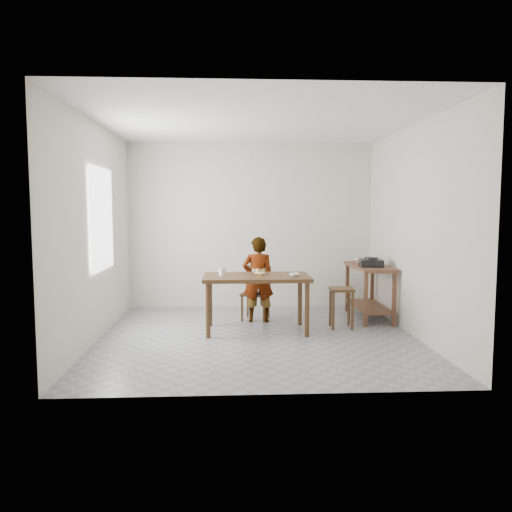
{
  "coord_description": "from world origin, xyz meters",
  "views": [
    {
      "loc": [
        -0.35,
        -6.24,
        1.63
      ],
      "look_at": [
        0.0,
        0.4,
        1.0
      ],
      "focal_mm": 35.0,
      "sensor_mm": 36.0,
      "label": 1
    }
  ],
  "objects": [
    {
      "name": "banana",
      "position": [
        0.05,
        0.34,
        0.78
      ],
      "size": [
        0.19,
        0.16,
        0.06
      ],
      "primitive_type": null,
      "rotation": [
        0.0,
        0.0,
        -0.26
      ],
      "color": "gold",
      "rests_on": "dining_table"
    },
    {
      "name": "dining_table",
      "position": [
        0.0,
        0.3,
        0.38
      ],
      "size": [
        1.4,
        0.8,
        0.75
      ],
      "primitive_type": null,
      "color": "#442C17",
      "rests_on": "floor"
    },
    {
      "name": "ceiling",
      "position": [
        0.0,
        0.0,
        2.72
      ],
      "size": [
        4.0,
        4.0,
        0.04
      ],
      "primitive_type": "cube",
      "color": "white",
      "rests_on": "wall_back"
    },
    {
      "name": "serving_bowl",
      "position": [
        1.67,
        1.36,
        0.83
      ],
      "size": [
        0.25,
        0.25,
        0.06
      ],
      "primitive_type": "imported",
      "rotation": [
        0.0,
        0.0,
        0.08
      ],
      "color": "white",
      "rests_on": "prep_counter"
    },
    {
      "name": "gas_burner",
      "position": [
        1.69,
        0.81,
        0.85
      ],
      "size": [
        0.35,
        0.35,
        0.11
      ],
      "primitive_type": "cube",
      "rotation": [
        0.0,
        0.0,
        -0.12
      ],
      "color": "black",
      "rests_on": "prep_counter"
    },
    {
      "name": "small_bowl",
      "position": [
        0.49,
        0.19,
        0.77
      ],
      "size": [
        0.17,
        0.17,
        0.04
      ],
      "primitive_type": "imported",
      "rotation": [
        0.0,
        0.0,
        -0.38
      ],
      "color": "white",
      "rests_on": "dining_table"
    },
    {
      "name": "wall_left",
      "position": [
        -2.02,
        0.0,
        1.35
      ],
      "size": [
        0.04,
        4.0,
        2.7
      ],
      "primitive_type": "cube",
      "color": "beige",
      "rests_on": "ground"
    },
    {
      "name": "window_pane",
      "position": [
        -1.97,
        0.2,
        1.5
      ],
      "size": [
        0.02,
        1.1,
        1.3
      ],
      "primitive_type": "cube",
      "color": "white",
      "rests_on": "wall_left"
    },
    {
      "name": "wall_back",
      "position": [
        0.0,
        2.02,
        1.35
      ],
      "size": [
        4.0,
        0.04,
        2.7
      ],
      "primitive_type": "cube",
      "color": "beige",
      "rests_on": "ground"
    },
    {
      "name": "glass_tumbler",
      "position": [
        -0.45,
        0.29,
        0.8
      ],
      "size": [
        0.1,
        0.1,
        0.11
      ],
      "primitive_type": "cylinder",
      "rotation": [
        0.0,
        0.0,
        0.18
      ],
      "color": "silver",
      "rests_on": "dining_table"
    },
    {
      "name": "prep_counter",
      "position": [
        1.72,
        1.0,
        0.4
      ],
      "size": [
        0.5,
        1.2,
        0.8
      ],
      "primitive_type": null,
      "color": "brown",
      "rests_on": "floor"
    },
    {
      "name": "dining_chair",
      "position": [
        0.02,
        0.98,
        0.39
      ],
      "size": [
        0.47,
        0.47,
        0.79
      ],
      "primitive_type": null,
      "rotation": [
        0.0,
        0.0,
        -0.3
      ],
      "color": "#442C17",
      "rests_on": "floor"
    },
    {
      "name": "floor",
      "position": [
        0.0,
        0.0,
        -0.02
      ],
      "size": [
        4.0,
        4.0,
        0.04
      ],
      "primitive_type": "cube",
      "color": "gray",
      "rests_on": "ground"
    },
    {
      "name": "wall_right",
      "position": [
        2.02,
        0.0,
        1.35
      ],
      "size": [
        0.04,
        4.0,
        2.7
      ],
      "primitive_type": "cube",
      "color": "beige",
      "rests_on": "ground"
    },
    {
      "name": "stool",
      "position": [
        1.17,
        0.41,
        0.28
      ],
      "size": [
        0.33,
        0.33,
        0.55
      ],
      "primitive_type": null,
      "rotation": [
        0.0,
        0.0,
        -0.05
      ],
      "color": "#442C17",
      "rests_on": "floor"
    },
    {
      "name": "child",
      "position": [
        0.05,
        0.87,
        0.62
      ],
      "size": [
        0.47,
        0.32,
        1.23
      ],
      "primitive_type": "imported",
      "rotation": [
        0.0,
        0.0,
        3.08
      ],
      "color": "silver",
      "rests_on": "floor"
    },
    {
      "name": "wall_front",
      "position": [
        0.0,
        -2.02,
        1.35
      ],
      "size": [
        4.0,
        0.04,
        2.7
      ],
      "primitive_type": "cube",
      "color": "beige",
      "rests_on": "ground"
    }
  ]
}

